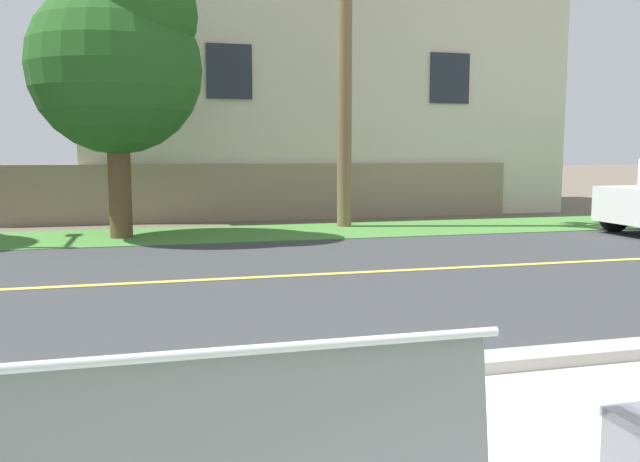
# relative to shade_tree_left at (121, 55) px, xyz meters

# --- Properties ---
(ground_plane) EXTENTS (140.00, 140.00, 0.00)m
(ground_plane) POSITION_rel_shade_tree_left_xyz_m (2.12, -3.21, -3.51)
(ground_plane) COLOR #665B4C
(curb_edge) EXTENTS (44.00, 0.30, 0.11)m
(curb_edge) POSITION_rel_shade_tree_left_xyz_m (2.12, -8.86, -3.46)
(curb_edge) COLOR #ADA89E
(curb_edge) RESTS_ON ground_plane
(street_asphalt) EXTENTS (52.00, 8.00, 0.01)m
(street_asphalt) POSITION_rel_shade_tree_left_xyz_m (2.12, -4.71, -3.51)
(street_asphalt) COLOR #383A3D
(street_asphalt) RESTS_ON ground_plane
(road_centre_line) EXTENTS (48.00, 0.14, 0.01)m
(road_centre_line) POSITION_rel_shade_tree_left_xyz_m (2.12, -4.71, -3.50)
(road_centre_line) COLOR #E0CC4C
(road_centre_line) RESTS_ON ground_plane
(far_verge_grass) EXTENTS (48.00, 2.80, 0.02)m
(far_verge_grass) POSITION_rel_shade_tree_left_xyz_m (2.12, 0.19, -3.50)
(far_verge_grass) COLOR #478438
(far_verge_grass) RESTS_ON ground_plane
(shade_tree_left) EXTENTS (3.28, 3.28, 5.41)m
(shade_tree_left) POSITION_rel_shade_tree_left_xyz_m (0.00, 0.00, 0.00)
(shade_tree_left) COLOR brown
(shade_tree_left) RESTS_ON ground_plane
(garden_wall) EXTENTS (13.00, 0.36, 1.40)m
(garden_wall) POSITION_rel_shade_tree_left_xyz_m (3.26, 2.86, -2.81)
(garden_wall) COLOR gray
(garden_wall) RESTS_ON ground_plane
(house_across_street) EXTENTS (13.89, 6.91, 7.17)m
(house_across_street) POSITION_rel_shade_tree_left_xyz_m (5.29, 6.06, 0.12)
(house_across_street) COLOR beige
(house_across_street) RESTS_ON ground_plane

